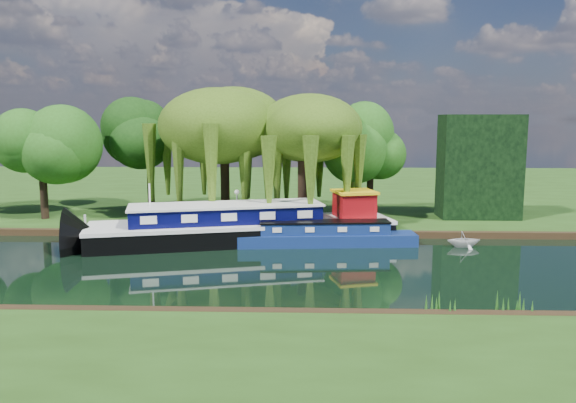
{
  "coord_description": "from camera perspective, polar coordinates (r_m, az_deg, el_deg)",
  "views": [
    {
      "loc": [
        5.61,
        -29.96,
        8.07
      ],
      "look_at": [
        4.39,
        6.02,
        2.8
      ],
      "focal_mm": 35.0,
      "sensor_mm": 36.0,
      "label": 1
    }
  ],
  "objects": [
    {
      "name": "far_bank",
      "position": [
        64.68,
        -3.05,
        1.35
      ],
      "size": [
        120.0,
        52.0,
        0.45
      ],
      "primitive_type": "cube",
      "color": "#213F11",
      "rests_on": "ground"
    },
    {
      "name": "dutch_barge",
      "position": [
        37.41,
        -4.32,
        -2.52
      ],
      "size": [
        20.49,
        9.28,
        4.22
      ],
      "rotation": [
        0.0,
        0.0,
        0.25
      ],
      "color": "black",
      "rests_on": "ground"
    },
    {
      "name": "willow_right",
      "position": [
        41.22,
        1.5,
        6.49
      ],
      "size": [
        7.09,
        7.09,
        8.63
      ],
      "color": "black",
      "rests_on": "far_bank"
    },
    {
      "name": "willow_left",
      "position": [
        43.87,
        -6.5,
        7.46
      ],
      "size": [
        8.04,
        8.04,
        9.63
      ],
      "color": "black",
      "rests_on": "far_bank"
    },
    {
      "name": "tree_far_left",
      "position": [
        46.97,
        -23.83,
        5.37
      ],
      "size": [
        5.23,
        5.23,
        8.43
      ],
      "color": "black",
      "rests_on": "far_bank"
    },
    {
      "name": "reeds_near",
      "position": [
        23.64,
        4.98,
        -10.25
      ],
      "size": [
        33.7,
        1.5,
        1.1
      ],
      "color": "#1D5717",
      "rests_on": "ground"
    },
    {
      "name": "white_cruiser",
      "position": [
        37.69,
        17.4,
        -4.42
      ],
      "size": [
        2.36,
        2.1,
        1.13
      ],
      "primitive_type": "imported",
      "rotation": [
        0.0,
        0.0,
        1.7
      ],
      "color": "silver",
      "rests_on": "ground"
    },
    {
      "name": "mooring_posts",
      "position": [
        39.49,
        -7.0,
        -2.12
      ],
      "size": [
        19.16,
        0.16,
        1.0
      ],
      "color": "silver",
      "rests_on": "far_bank"
    },
    {
      "name": "ground",
      "position": [
        31.53,
        -8.43,
        -6.59
      ],
      "size": [
        120.0,
        120.0,
        0.0
      ],
      "primitive_type": "plane",
      "color": "black"
    },
    {
      "name": "tree_far_right",
      "position": [
        45.24,
        8.42,
        5.33
      ],
      "size": [
        4.72,
        4.72,
        7.73
      ],
      "color": "black",
      "rests_on": "far_bank"
    },
    {
      "name": "lamppost",
      "position": [
        41.17,
        -5.21,
        0.4
      ],
      "size": [
        0.36,
        0.36,
        2.56
      ],
      "color": "silver",
      "rests_on": "far_bank"
    },
    {
      "name": "tree_far_mid",
      "position": [
        49.64,
        -13.92,
        6.18
      ],
      "size": [
        5.3,
        5.3,
        8.67
      ],
      "color": "black",
      "rests_on": "far_bank"
    },
    {
      "name": "narrowboat",
      "position": [
        36.4,
        3.74,
        -3.51
      ],
      "size": [
        11.92,
        2.93,
        1.72
      ],
      "rotation": [
        0.0,
        0.0,
        0.08
      ],
      "color": "navy",
      "rests_on": "ground"
    },
    {
      "name": "conifer_hedge",
      "position": [
        46.09,
        18.85,
        3.38
      ],
      "size": [
        6.0,
        3.0,
        8.0
      ],
      "primitive_type": "cube",
      "color": "black",
      "rests_on": "far_bank"
    }
  ]
}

